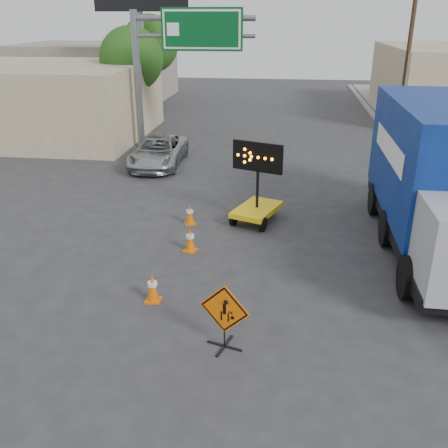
% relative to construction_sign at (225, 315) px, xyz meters
% --- Properties ---
extents(ground, '(100.00, 100.00, 0.00)m').
position_rel_construction_sign_xyz_m(ground, '(-0.14, -1.08, -0.79)').
color(ground, '#2D2D30').
rests_on(ground, ground).
extents(curb_right, '(0.40, 60.00, 0.12)m').
position_rel_construction_sign_xyz_m(curb_right, '(7.06, 13.92, -0.73)').
color(curb_right, gray).
rests_on(curb_right, ground).
extents(storefront_left_near, '(14.00, 10.00, 4.00)m').
position_rel_construction_sign_xyz_m(storefront_left_near, '(-14.14, 18.92, 1.21)').
color(storefront_left_near, '#C7B590').
rests_on(storefront_left_near, ground).
extents(storefront_left_far, '(12.00, 10.00, 4.40)m').
position_rel_construction_sign_xyz_m(storefront_left_far, '(-15.14, 32.92, 1.41)').
color(storefront_left_far, '#9E9084').
rests_on(storefront_left_far, ground).
extents(highway_gantry, '(6.18, 0.38, 6.90)m').
position_rel_construction_sign_xyz_m(highway_gantry, '(-4.58, 16.87, 4.28)').
color(highway_gantry, slate).
rests_on(highway_gantry, ground).
extents(billboard, '(6.10, 0.54, 9.85)m').
position_rel_construction_sign_xyz_m(billboard, '(-8.49, 24.79, 6.56)').
color(billboard, slate).
rests_on(billboard, ground).
extents(utility_pole_far, '(1.80, 0.26, 9.00)m').
position_rel_construction_sign_xyz_m(utility_pole_far, '(7.86, 22.92, 3.89)').
color(utility_pole_far, '#452F1D').
rests_on(utility_pole_far, ground).
extents(tree_left_near, '(3.71, 3.71, 6.03)m').
position_rel_construction_sign_xyz_m(tree_left_near, '(-8.14, 20.92, 3.37)').
color(tree_left_near, '#452F1D').
rests_on(tree_left_near, ground).
extents(tree_left_far, '(4.10, 4.10, 6.66)m').
position_rel_construction_sign_xyz_m(tree_left_far, '(-9.14, 28.92, 3.80)').
color(tree_left_far, '#452F1D').
rests_on(tree_left_far, ground).
extents(construction_sign, '(1.09, 0.78, 1.50)m').
position_rel_construction_sign_xyz_m(construction_sign, '(0.00, 0.00, 0.00)').
color(construction_sign, black).
rests_on(construction_sign, ground).
extents(arrow_board, '(1.78, 2.23, 2.77)m').
position_rel_construction_sign_xyz_m(arrow_board, '(0.21, 7.10, -0.17)').
color(arrow_board, yellow).
rests_on(arrow_board, ground).
extents(pickup_truck, '(2.32, 4.79, 1.31)m').
position_rel_construction_sign_xyz_m(pickup_truck, '(-4.81, 13.44, -0.14)').
color(pickup_truck, '#AAADB1').
rests_on(pickup_truck, ground).
extents(box_truck, '(2.95, 9.00, 4.27)m').
position_rel_construction_sign_xyz_m(box_truck, '(5.53, 5.65, 1.14)').
color(box_truck, black).
rests_on(box_truck, ground).
extents(cone_a, '(0.38, 0.38, 0.74)m').
position_rel_construction_sign_xyz_m(cone_a, '(-1.98, 1.62, -0.42)').
color(cone_a, '#EC6004').
rests_on(cone_a, ground).
extents(cone_b, '(0.47, 0.47, 0.75)m').
position_rel_construction_sign_xyz_m(cone_b, '(-1.60, 4.54, -0.42)').
color(cone_b, '#EC6004').
rests_on(cone_b, ground).
extents(cone_c, '(0.47, 0.47, 0.70)m').
position_rel_construction_sign_xyz_m(cone_c, '(-2.01, 6.59, -0.44)').
color(cone_c, '#EC6004').
rests_on(cone_c, ground).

